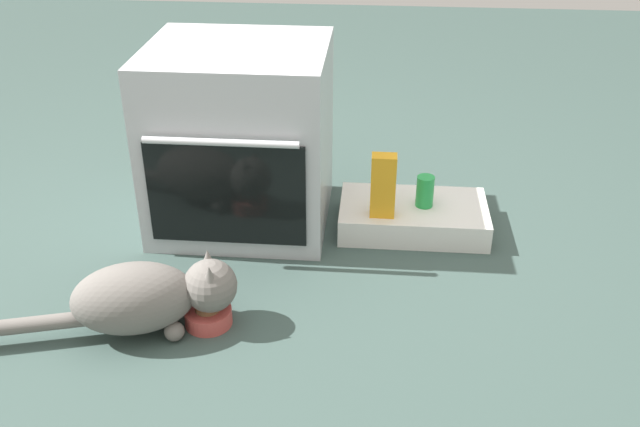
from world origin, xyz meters
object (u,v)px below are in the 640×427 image
Objects in this scene: oven at (241,138)px; cat at (147,296)px; food_bowl at (208,315)px; juice_carton at (383,186)px; soda_can at (425,191)px; pantry_cabinet at (413,216)px.

oven is 0.77m from cat.
oven reaches higher than food_bowl.
oven reaches higher than juice_carton.
juice_carton is 2.00× the size of soda_can.
soda_can is at bearing 43.00° from food_bowl.
food_bowl is 0.20m from cat.
pantry_cabinet reaches higher than food_bowl.
juice_carton is (-0.12, -0.09, 0.17)m from pantry_cabinet.
oven is at bearing 177.53° from soda_can.
soda_can is (0.69, -0.03, -0.18)m from oven.
soda_can is at bearing 23.36° from cat.
soda_can is at bearing 28.18° from juice_carton.
juice_carton reaches higher than soda_can.
pantry_cabinet is 0.92m from food_bowl.
pantry_cabinet is at bearing 35.98° from juice_carton.
oven is at bearing 167.95° from juice_carton.
pantry_cabinet is 1.08m from cat.
soda_can is (0.86, 0.69, 0.04)m from cat.
pantry_cabinet is (0.66, -0.03, -0.29)m from oven.
pantry_cabinet is 3.75× the size of food_bowl.
food_bowl is at bearing -135.27° from pantry_cabinet.
soda_can reaches higher than food_bowl.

